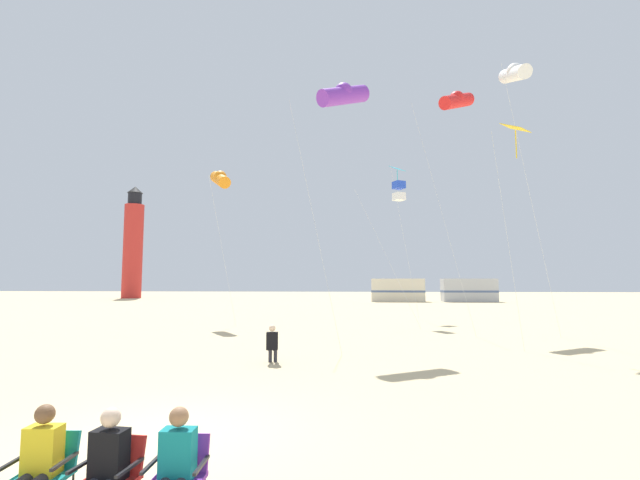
# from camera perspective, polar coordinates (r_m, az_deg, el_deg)

# --- Properties ---
(ground) EXTENTS (200.00, 200.00, 0.00)m
(ground) POSITION_cam_1_polar(r_m,az_deg,el_deg) (8.09, -19.35, -22.69)
(ground) COLOR #D3BC8C
(camp_chair_teal) EXTENTS (0.58, 0.60, 0.82)m
(camp_chair_teal) POSITION_cam_1_polar(r_m,az_deg,el_deg) (6.03, -31.67, -23.47)
(camp_chair_teal) COLOR #147F84
(camp_chair_teal) RESTS_ON ground
(spectator_teal_chair) EXTENTS (0.35, 0.52, 1.16)m
(spectator_teal_chair) POSITION_cam_1_polar(r_m,az_deg,el_deg) (5.88, -32.39, -22.76)
(spectator_teal_chair) COLOR yellow
(spectator_teal_chair) RESTS_ON ground
(camp_chair_red) EXTENTS (0.59, 0.61, 0.82)m
(camp_chair_red) POSITION_cam_1_polar(r_m,az_deg,el_deg) (5.60, -25.05, -25.27)
(camp_chair_red) COLOR red
(camp_chair_red) RESTS_ON ground
(spectator_red_chair) EXTENTS (0.36, 0.52, 1.16)m
(spectator_red_chair) POSITION_cam_1_polar(r_m,az_deg,el_deg) (5.45, -25.89, -24.54)
(spectator_red_chair) COLOR black
(spectator_red_chair) RESTS_ON ground
(camp_chair_purple) EXTENTS (0.57, 0.58, 0.82)m
(camp_chair_purple) POSITION_cam_1_polar(r_m,az_deg,el_deg) (5.40, -17.53, -26.31)
(camp_chair_purple) COLOR #722D99
(camp_chair_purple) RESTS_ON ground
(spectator_purple_chair) EXTENTS (0.35, 0.51, 1.16)m
(spectator_purple_chair) POSITION_cam_1_polar(r_m,az_deg,el_deg) (5.23, -18.06, -25.65)
(spectator_purple_chair) COLOR #147F84
(spectator_purple_chair) RESTS_ON ground
(kite_flyer_standing) EXTENTS (0.36, 0.53, 1.16)m
(kite_flyer_standing) POSITION_cam_1_polar(r_m,az_deg,el_deg) (13.85, -6.11, -12.93)
(kite_flyer_standing) COLOR black
(kite_flyer_standing) RESTS_ON ground
(kite_diamond_cyan) EXTENTS (1.83, 1.83, 10.47)m
(kite_diamond_cyan) POSITION_cam_1_polar(r_m,az_deg,el_deg) (31.66, 9.90, 8.21)
(kite_diamond_cyan) COLOR silver
(kite_diamond_cyan) RESTS_ON ground
(kite_box_blue) EXTENTS (3.39, 3.05, 8.40)m
(kite_box_blue) POSITION_cam_1_polar(r_m,az_deg,el_deg) (27.12, 10.04, 6.17)
(kite_box_blue) COLOR silver
(kite_box_blue) RESTS_ON ground
(kite_tube_orange) EXTENTS (2.10, 2.51, 9.18)m
(kite_tube_orange) POSITION_cam_1_polar(r_m,az_deg,el_deg) (27.16, -12.62, 7.62)
(kite_tube_orange) COLOR silver
(kite_tube_orange) RESTS_ON ground
(kite_diamond_gold) EXTENTS (1.44, 1.44, 8.58)m
(kite_diamond_gold) POSITION_cam_1_polar(r_m,az_deg,el_deg) (19.20, 23.63, 12.08)
(kite_diamond_gold) COLOR silver
(kite_diamond_gold) RESTS_ON ground
(kite_tube_scarlet) EXTENTS (3.49, 3.49, 12.57)m
(kite_tube_scarlet) POSITION_cam_1_polar(r_m,az_deg,el_deg) (25.39, 17.07, 16.67)
(kite_tube_scarlet) COLOR silver
(kite_tube_scarlet) RESTS_ON ground
(kite_tube_white) EXTENTS (2.15, 2.53, 13.32)m
(kite_tube_white) POSITION_cam_1_polar(r_m,az_deg,el_deg) (25.20, 23.62, 18.93)
(kite_tube_white) COLOR silver
(kite_tube_white) RESTS_ON ground
(kite_tube_violet) EXTENTS (3.41, 3.38, 10.71)m
(kite_tube_violet) POSITION_cam_1_polar(r_m,az_deg,el_deg) (19.07, 3.03, 18.03)
(kite_tube_violet) COLOR silver
(kite_tube_violet) RESTS_ON ground
(lighthouse_distant) EXTENTS (2.80, 2.80, 16.80)m
(lighthouse_distant) POSITION_cam_1_polar(r_m,az_deg,el_deg) (72.37, -22.77, -0.64)
(lighthouse_distant) COLOR red
(lighthouse_distant) RESTS_ON ground
(rv_van_cream) EXTENTS (6.56, 2.69, 2.80)m
(rv_van_cream) POSITION_cam_1_polar(r_m,az_deg,el_deg) (55.85, 9.90, -6.34)
(rv_van_cream) COLOR beige
(rv_van_cream) RESTS_ON ground
(rv_van_silver) EXTENTS (6.45, 2.38, 2.80)m
(rv_van_silver) POSITION_cam_1_polar(r_m,az_deg,el_deg) (57.48, 18.47, -6.11)
(rv_van_silver) COLOR #B7BABF
(rv_van_silver) RESTS_ON ground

